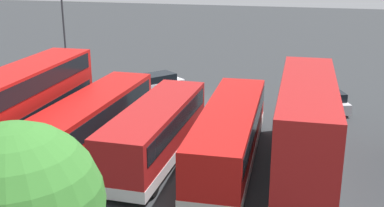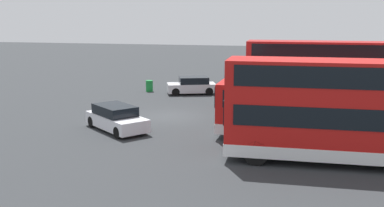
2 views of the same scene
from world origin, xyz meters
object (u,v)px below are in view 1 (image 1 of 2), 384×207
object	(u,v)px
bus_single_deck_fourth	(93,120)
waste_bin_yellow	(331,89)
bus_double_decker_fifth	(25,107)
car_small_green	(327,100)
car_hatchback_silver	(156,83)
lamp_post_tall	(63,24)
bus_single_deck_second	(230,133)
bus_single_deck_third	(156,130)
bus_double_decker_near_end	(306,125)

from	to	relation	value
bus_single_deck_fourth	waste_bin_yellow	distance (m)	19.12
bus_double_decker_fifth	waste_bin_yellow	xyz separation A→B (m)	(-16.20, -15.18, -1.97)
waste_bin_yellow	car_small_green	bearing A→B (deg)	85.22
car_hatchback_silver	lamp_post_tall	xyz separation A→B (m)	(8.74, -2.09, 4.04)
car_hatchback_silver	lamp_post_tall	distance (m)	9.85
bus_single_deck_second	bus_single_deck_fourth	distance (m)	7.53
bus_single_deck_third	waste_bin_yellow	xyz separation A→B (m)	(-9.00, -14.75, -1.14)
bus_single_deck_second	car_small_green	world-z (taller)	bus_single_deck_second
bus_double_decker_near_end	car_small_green	bearing A→B (deg)	-96.96
bus_double_decker_fifth	lamp_post_tall	xyz separation A→B (m)	(5.71, -14.73, 2.29)
car_hatchback_silver	lamp_post_tall	size ratio (longest dim) A/B	0.56
bus_double_decker_near_end	waste_bin_yellow	distance (m)	14.52
bus_single_deck_fourth	lamp_post_tall	xyz separation A→B (m)	(9.08, -13.68, 3.12)
bus_single_deck_fourth	waste_bin_yellow	bearing A→B (deg)	-132.22
car_hatchback_silver	bus_single_deck_second	bearing A→B (deg)	124.05
bus_single_deck_fourth	bus_double_decker_near_end	bearing A→B (deg)	179.20
bus_double_decker_fifth	lamp_post_tall	distance (m)	15.96
bus_double_decker_fifth	bus_double_decker_near_end	bearing A→B (deg)	-176.52
bus_double_decker_fifth	car_small_green	size ratio (longest dim) A/B	2.69
bus_double_decker_near_end	waste_bin_yellow	size ratio (longest dim) A/B	12.21
car_hatchback_silver	bus_single_deck_third	bearing A→B (deg)	108.85
car_hatchback_silver	lamp_post_tall	bearing A→B (deg)	-13.47
bus_single_deck_second	waste_bin_yellow	size ratio (longest dim) A/B	12.75
lamp_post_tall	waste_bin_yellow	world-z (taller)	lamp_post_tall
bus_single_deck_second	car_hatchback_silver	bearing A→B (deg)	-55.95
bus_single_deck_second	bus_single_deck_fourth	bearing A→B (deg)	-0.42
bus_single_deck_second	bus_double_decker_near_end	bearing A→B (deg)	178.43
waste_bin_yellow	lamp_post_tall	bearing A→B (deg)	1.19
bus_double_decker_fifth	car_hatchback_silver	xyz separation A→B (m)	(-3.03, -12.63, -1.75)
bus_single_deck_second	car_hatchback_silver	world-z (taller)	bus_single_deck_second
bus_double_decker_near_end	bus_single_deck_second	bearing A→B (deg)	-1.57
bus_double_decker_near_end	bus_double_decker_fifth	xyz separation A→B (m)	(14.60, 0.89, 0.00)
car_small_green	bus_double_decker_fifth	bearing A→B (deg)	35.53
bus_double_decker_near_end	car_hatchback_silver	size ratio (longest dim) A/B	2.56
lamp_post_tall	waste_bin_yellow	size ratio (longest dim) A/B	8.54
bus_single_deck_fourth	car_small_green	size ratio (longest dim) A/B	2.67
lamp_post_tall	waste_bin_yellow	bearing A→B (deg)	-178.81
bus_single_deck_third	car_hatchback_silver	world-z (taller)	bus_single_deck_third
car_hatchback_silver	waste_bin_yellow	distance (m)	13.41
bus_single_deck_second	bus_double_decker_fifth	world-z (taller)	bus_double_decker_fifth
bus_single_deck_third	waste_bin_yellow	size ratio (longest dim) A/B	10.95
lamp_post_tall	bus_double_decker_near_end	bearing A→B (deg)	145.73
bus_single_deck_fourth	bus_double_decker_fifth	bearing A→B (deg)	17.22
bus_single_deck_fourth	waste_bin_yellow	size ratio (longest dim) A/B	12.17
car_small_green	bus_single_deck_fourth	bearing A→B (deg)	39.45
bus_single_deck_third	bus_single_deck_fourth	size ratio (longest dim) A/B	0.90
bus_double_decker_fifth	waste_bin_yellow	bearing A→B (deg)	-136.86
lamp_post_tall	bus_single_deck_third	bearing A→B (deg)	132.08
bus_single_deck_second	bus_double_decker_fifth	xyz separation A→B (m)	(10.90, 0.99, 0.83)
bus_single_deck_third	car_small_green	bearing A→B (deg)	-128.52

